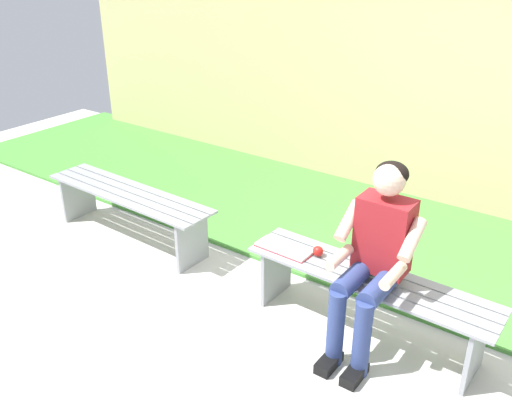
# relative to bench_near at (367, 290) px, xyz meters

# --- Properties ---
(ground_plane) EXTENTS (10.00, 7.00, 0.04)m
(ground_plane) POSITION_rel_bench_near_xyz_m (1.15, 1.00, -0.37)
(ground_plane) COLOR beige
(grass_strip) EXTENTS (9.00, 2.16, 0.03)m
(grass_strip) POSITION_rel_bench_near_xyz_m (1.15, -1.43, -0.34)
(grass_strip) COLOR #478C38
(grass_strip) RESTS_ON ground
(brick_wall) EXTENTS (9.50, 0.24, 2.53)m
(brick_wall) POSITION_rel_bench_near_xyz_m (0.50, -2.45, 0.91)
(brick_wall) COLOR #D1C684
(brick_wall) RESTS_ON ground
(bench_near) EXTENTS (1.73, 0.44, 0.47)m
(bench_near) POSITION_rel_bench_near_xyz_m (0.00, 0.00, 0.00)
(bench_near) COLOR gray
(bench_near) RESTS_ON ground
(bench_far) EXTENTS (1.76, 0.44, 0.47)m
(bench_far) POSITION_rel_bench_near_xyz_m (2.30, -0.00, 0.00)
(bench_far) COLOR gray
(bench_far) RESTS_ON ground
(person_seated) EXTENTS (0.50, 0.69, 1.27)m
(person_seated) POSITION_rel_bench_near_xyz_m (-0.06, 0.10, 0.35)
(person_seated) COLOR maroon
(person_seated) RESTS_ON ground
(apple) EXTENTS (0.07, 0.07, 0.07)m
(apple) POSITION_rel_bench_near_xyz_m (0.40, -0.03, 0.15)
(apple) COLOR red
(apple) RESTS_ON bench_near
(book_open) EXTENTS (0.42, 0.17, 0.02)m
(book_open) POSITION_rel_bench_near_xyz_m (0.64, 0.05, 0.12)
(book_open) COLOR white
(book_open) RESTS_ON bench_near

